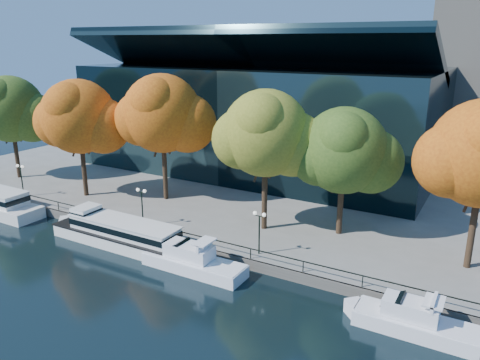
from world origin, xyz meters
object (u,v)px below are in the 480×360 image
Objects in this scene: cruiser_far at (410,319)px; tree_0 at (11,111)px; lamp_0 at (21,173)px; tour_boat at (117,231)px; tree_1 at (80,118)px; cruiser_near at (190,260)px; tree_4 at (345,153)px; lamp_1 at (142,198)px; lamp_2 at (259,223)px; tree_2 at (163,115)px; tree_3 at (267,135)px.

cruiser_far is 0.66× the size of tree_0.
tree_0 is 11.37m from lamp_0.
tour_boat is 29.23m from tree_0.
tour_boat is at bearing -30.84° from tree_1.
tree_4 reaches higher than cruiser_near.
tree_0 is 3.52× the size of lamp_1.
lamp_2 is at bearing 12.25° from tour_boat.
tree_2 is 3.74× the size of lamp_1.
tree_3 is at bearing 74.79° from cruiser_near.
tree_3 is at bearing 35.52° from tour_boat.
tree_2 is at bearing 158.75° from cruiser_far.
tree_3 is at bearing -160.19° from tree_4.
tree_0 is (-26.53, 8.23, 9.08)m from tour_boat.
tour_boat reaches higher than cruiser_near.
cruiser_far is at bearing -30.62° from tree_3.
lamp_2 is (26.40, -4.10, -6.70)m from tree_1.
tour_boat is at bearing -17.24° from tree_0.
cruiser_near is at bearing -105.21° from tree_3.
tree_1 is at bearing 168.69° from cruiser_far.
tree_3 reaches higher than lamp_1.
tree_0 is 28.41m from lamp_1.
tour_boat is 19.15m from lamp_0.
cruiser_near is 2.66× the size of lamp_1.
lamp_1 is (3.19, -8.01, -7.27)m from tree_2.
tour_boat is at bearing -9.44° from lamp_0.
lamp_1 is (-8.89, 4.05, 3.01)m from cruiser_near.
tree_0 is 24.17m from tree_2.
lamp_1 is (-18.61, -8.13, -5.37)m from tree_4.
tour_boat is 4.20× the size of lamp_2.
tree_2 reaches higher than lamp_0.
tree_1 is 3.56× the size of lamp_2.
cruiser_far is 21.13m from tree_3.
lamp_0 is 19.36m from lamp_1.
cruiser_far is at bearing -9.42° from tree_0.
tour_boat is 1.19× the size of tree_3.
tree_2 is (-30.82, 11.99, 10.29)m from cruiser_far.
cruiser_far is at bearing -4.83° from lamp_0.
tree_3 is (12.16, 8.68, 9.39)m from tour_boat.
tree_0 is at bearing 162.76° from tour_boat.
tree_0 is 3.52× the size of lamp_2.
tour_boat is at bearing -101.82° from lamp_1.
tree_1 is (-21.62, 8.15, 9.72)m from cruiser_near.
tree_2 is 21.89m from tree_4.
lamp_1 reaches higher than cruiser_far.
lamp_1 is (19.36, 0.00, 0.00)m from lamp_0.
lamp_2 is (14.33, 3.11, 2.61)m from tour_boat.
lamp_2 is (16.87, -8.01, -7.27)m from tree_2.
tour_boat is at bearing -77.12° from tree_2.
tree_4 reaches higher than lamp_2.
tree_4 is (45.79, 3.01, -1.11)m from tree_0.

